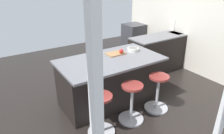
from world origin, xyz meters
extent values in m
plane|color=black|center=(0.00, 0.00, 0.00)|extent=(7.27, 7.27, 0.00)
cube|color=silver|center=(-2.80, 0.00, 1.36)|extent=(0.12, 4.84, 2.73)
cube|color=black|center=(-2.45, -0.40, 0.45)|extent=(2.33, 0.60, 0.89)
cube|color=slate|center=(-2.45, -0.40, 0.91)|extent=(2.33, 0.60, 0.03)
cube|color=#38383D|center=(-2.74, -0.40, 0.86)|extent=(0.44, 0.36, 0.12)
cylinder|color=#B7B7BC|center=(-2.74, -0.55, 1.06)|extent=(0.02, 0.02, 0.28)
cube|color=#38383D|center=(-2.45, -1.91, 0.45)|extent=(0.60, 0.60, 0.89)
cube|color=black|center=(-2.45, -1.61, 0.40)|extent=(0.44, 0.01, 0.32)
cube|color=black|center=(-0.20, 0.17, 0.44)|extent=(1.85, 0.87, 0.88)
cube|color=slate|center=(-0.20, 0.22, 0.90)|extent=(1.91, 1.07, 0.04)
cylinder|color=#B7B7BC|center=(-0.80, 0.88, 0.01)|extent=(0.44, 0.44, 0.03)
cylinder|color=#B7B7BC|center=(-0.80, 0.88, 0.34)|extent=(0.05, 0.05, 0.63)
cylinder|color=maroon|center=(-0.80, 0.88, 0.67)|extent=(0.36, 0.36, 0.04)
cylinder|color=#B7B7BC|center=(-0.20, 0.88, 0.01)|extent=(0.44, 0.44, 0.03)
cylinder|color=#B7B7BC|center=(-0.20, 0.88, 0.34)|extent=(0.05, 0.05, 0.63)
cylinder|color=maroon|center=(-0.20, 0.88, 0.67)|extent=(0.36, 0.36, 0.04)
cylinder|color=#B7B7BC|center=(0.40, 0.88, 0.01)|extent=(0.44, 0.44, 0.03)
cylinder|color=#B7B7BC|center=(0.40, 0.88, 0.34)|extent=(0.05, 0.05, 0.63)
cylinder|color=maroon|center=(0.40, 0.88, 0.67)|extent=(0.36, 0.36, 0.04)
cube|color=olive|center=(-0.43, 0.05, 0.93)|extent=(0.36, 0.24, 0.02)
sphere|color=red|center=(-0.51, 0.12, 0.98)|extent=(0.09, 0.09, 0.09)
cylinder|color=silver|center=(-0.81, 0.10, 0.95)|extent=(0.22, 0.22, 0.07)
cylinder|color=slate|center=(-0.81, 0.10, 0.97)|extent=(0.18, 0.18, 0.04)
camera|label=1|loc=(1.67, 3.16, 2.33)|focal=33.04mm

